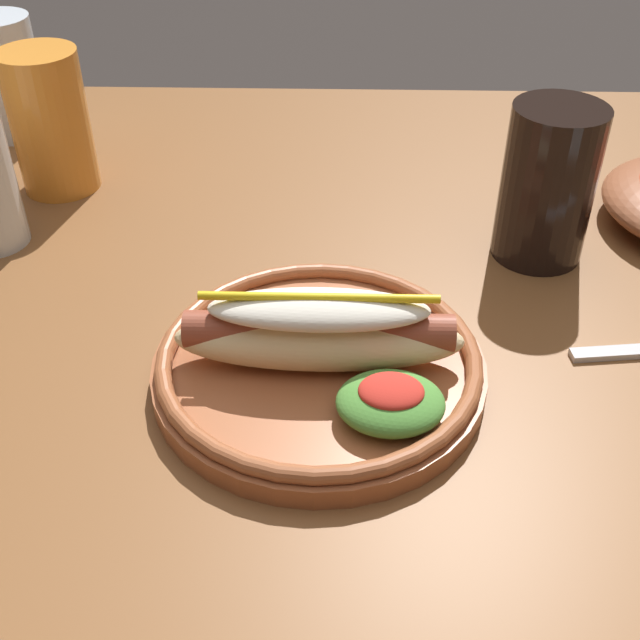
% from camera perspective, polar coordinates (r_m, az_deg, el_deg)
% --- Properties ---
extents(dining_table, '(1.29, 0.86, 0.74)m').
position_cam_1_polar(dining_table, '(0.72, -1.89, -4.22)').
color(dining_table, brown).
rests_on(dining_table, ground_plane).
extents(hot_dog_plate, '(0.23, 0.23, 0.08)m').
position_cam_1_polar(hot_dog_plate, '(0.55, 0.17, -2.71)').
color(hot_dog_plate, '#9E5633').
rests_on(hot_dog_plate, dining_table).
extents(soda_cup, '(0.08, 0.08, 0.13)m').
position_cam_1_polar(soda_cup, '(0.69, 16.00, 9.32)').
color(soda_cup, black).
rests_on(soda_cup, dining_table).
extents(water_cup, '(0.07, 0.07, 0.13)m').
position_cam_1_polar(water_cup, '(0.96, -21.53, 15.88)').
color(water_cup, silver).
rests_on(water_cup, dining_table).
extents(extra_cup, '(0.07, 0.07, 0.13)m').
position_cam_1_polar(extra_cup, '(0.82, -18.77, 13.28)').
color(extra_cup, orange).
rests_on(extra_cup, dining_table).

